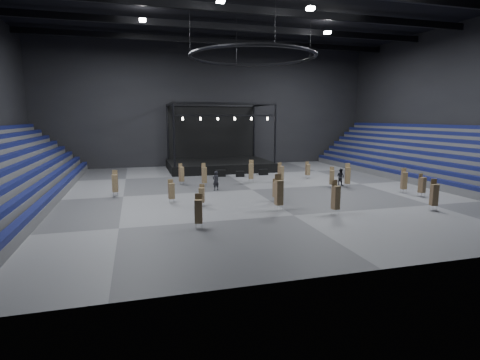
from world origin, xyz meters
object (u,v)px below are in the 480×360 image
object	(u,v)px
flight_case_left	(221,173)
chair_stack_5	(204,175)
chair_stack_1	(171,191)
chair_stack_15	(336,197)
chair_stack_13	(276,189)
crew_member	(341,177)
chair_stack_2	(202,195)
chair_stack_9	(279,192)
chair_stack_10	(115,183)
chair_stack_12	(308,169)
man_center	(216,181)
flight_case_right	(263,172)
chair_stack_0	(348,175)
chair_stack_14	(332,177)
chair_stack_4	(434,194)
chair_stack_8	(181,174)
stage	(218,159)
chair_stack_16	(404,180)
chair_stack_7	(251,171)
chair_stack_3	(199,211)
chair_stack_6	(422,185)
flight_case_mid	(240,174)
chair_stack_11	(281,173)

from	to	relation	value
flight_case_left	chair_stack_5	size ratio (longest dim) A/B	0.49
chair_stack_1	chair_stack_15	size ratio (longest dim) A/B	0.78
chair_stack_13	crew_member	bearing A→B (deg)	20.12
chair_stack_1	chair_stack_2	size ratio (longest dim) A/B	1.11
chair_stack_9	chair_stack_10	distance (m)	15.61
chair_stack_13	chair_stack_10	bearing A→B (deg)	145.84
chair_stack_12	man_center	size ratio (longest dim) A/B	1.01
flight_case_right	chair_stack_5	world-z (taller)	chair_stack_5
chair_stack_0	chair_stack_14	bearing A→B (deg)	-170.78
chair_stack_4	chair_stack_14	world-z (taller)	chair_stack_4
chair_stack_0	chair_stack_8	world-z (taller)	chair_stack_0
chair_stack_9	chair_stack_13	xyz separation A→B (m)	(0.95, 3.12, -0.42)
stage	chair_stack_13	distance (m)	21.90
chair_stack_2	chair_stack_10	xyz separation A→B (m)	(-7.04, 6.22, 0.26)
chair_stack_15	chair_stack_13	bearing A→B (deg)	107.64
chair_stack_16	stage	bearing A→B (deg)	137.07
chair_stack_4	chair_stack_5	distance (m)	21.70
chair_stack_16	chair_stack_7	bearing A→B (deg)	157.61
chair_stack_15	man_center	size ratio (longest dim) A/B	1.33
chair_stack_12	chair_stack_14	world-z (taller)	chair_stack_14
flight_case_left	man_center	bearing A→B (deg)	-105.75
chair_stack_3	chair_stack_6	bearing A→B (deg)	24.96
chair_stack_13	chair_stack_14	size ratio (longest dim) A/B	0.91
chair_stack_3	chair_stack_5	distance (m)	15.43
chair_stack_3	man_center	size ratio (longest dim) A/B	1.19
flight_case_mid	chair_stack_9	world-z (taller)	chair_stack_9
stage	flight_case_left	bearing A→B (deg)	-99.46
chair_stack_16	flight_case_left	bearing A→B (deg)	149.95
stage	chair_stack_15	xyz separation A→B (m)	(3.13, -27.30, -0.11)
stage	chair_stack_16	xyz separation A→B (m)	(13.65, -21.81, -0.18)
chair_stack_4	chair_stack_11	xyz separation A→B (m)	(-7.20, 14.32, -0.04)
chair_stack_3	chair_stack_15	size ratio (longest dim) A/B	0.89
chair_stack_5	chair_stack_11	xyz separation A→B (m)	(8.37, -0.79, -0.03)
chair_stack_10	chair_stack_2	bearing A→B (deg)	-35.00
chair_stack_5	chair_stack_13	world-z (taller)	chair_stack_5
chair_stack_2	chair_stack_7	size ratio (longest dim) A/B	0.72
flight_case_right	chair_stack_6	size ratio (longest dim) A/B	0.52
stage	chair_stack_5	world-z (taller)	stage
chair_stack_10	chair_stack_12	size ratio (longest dim) A/B	1.22
chair_stack_6	chair_stack_7	size ratio (longest dim) A/B	0.85
flight_case_right	chair_stack_15	size ratio (longest dim) A/B	0.43
chair_stack_6	chair_stack_10	world-z (taller)	chair_stack_10
chair_stack_11	man_center	world-z (taller)	chair_stack_11
stage	chair_stack_4	world-z (taller)	stage
chair_stack_6	chair_stack_16	world-z (taller)	chair_stack_16
chair_stack_11	stage	bearing A→B (deg)	87.86
chair_stack_7	man_center	bearing A→B (deg)	-125.53
chair_stack_9	chair_stack_12	world-z (taller)	chair_stack_9
chair_stack_12	chair_stack_16	distance (m)	11.85
chair_stack_7	chair_stack_9	world-z (taller)	chair_stack_9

